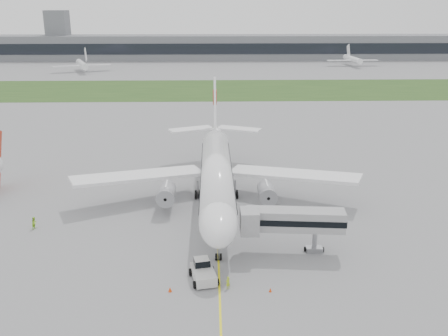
{
  "coord_description": "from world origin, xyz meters",
  "views": [
    {
      "loc": [
        -0.83,
        -72.81,
        31.73
      ],
      "look_at": [
        1.17,
        2.0,
        6.98
      ],
      "focal_mm": 40.0,
      "sensor_mm": 36.0,
      "label": 1
    }
  ],
  "objects_px": {
    "airliner": "(216,170)",
    "pushback_tug": "(203,271)",
    "jet_bridge": "(289,221)",
    "ground_crew_near": "(228,283)"
  },
  "relations": [
    {
      "from": "airliner",
      "to": "pushback_tug",
      "type": "bearing_deg",
      "value": -94.51
    },
    {
      "from": "airliner",
      "to": "jet_bridge",
      "type": "height_order",
      "value": "airliner"
    },
    {
      "from": "pushback_tug",
      "to": "jet_bridge",
      "type": "relative_size",
      "value": 0.35
    },
    {
      "from": "airliner",
      "to": "ground_crew_near",
      "type": "height_order",
      "value": "airliner"
    },
    {
      "from": "pushback_tug",
      "to": "ground_crew_near",
      "type": "height_order",
      "value": "pushback_tug"
    },
    {
      "from": "airliner",
      "to": "jet_bridge",
      "type": "distance_m",
      "value": 20.37
    },
    {
      "from": "airliner",
      "to": "pushback_tug",
      "type": "relative_size",
      "value": 11.04
    },
    {
      "from": "pushback_tug",
      "to": "ground_crew_near",
      "type": "relative_size",
      "value": 3.08
    },
    {
      "from": "jet_bridge",
      "to": "ground_crew_near",
      "type": "relative_size",
      "value": 8.74
    },
    {
      "from": "airliner",
      "to": "pushback_tug",
      "type": "height_order",
      "value": "airliner"
    }
  ]
}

